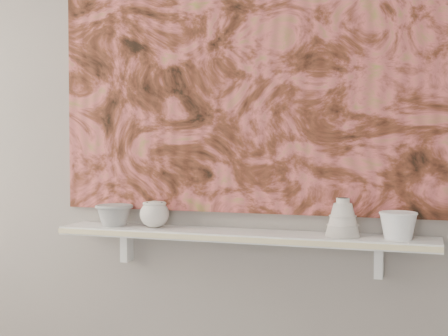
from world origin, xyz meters
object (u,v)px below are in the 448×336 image
at_px(bell_vessel, 343,217).
at_px(cup_cream, 155,214).
at_px(shelf, 240,236).
at_px(bowl_white, 398,225).
at_px(painting, 246,66).
at_px(bowl_grey, 114,215).

bearing_deg(bell_vessel, cup_cream, 180.00).
distance_m(shelf, bowl_white, 0.56).
xyz_separation_m(painting, cup_cream, (-0.34, -0.08, -0.56)).
relative_size(painting, cup_cream, 13.41).
relative_size(painting, bowl_white, 11.70).
bearing_deg(bowl_grey, painting, 8.96).
bearing_deg(cup_cream, shelf, 0.00).
bearing_deg(bowl_grey, bell_vessel, 0.00).
height_order(shelf, bowl_grey, bowl_grey).
height_order(shelf, cup_cream, cup_cream).
relative_size(cup_cream, bell_vessel, 0.84).
xyz_separation_m(painting, bowl_grey, (-0.51, -0.08, -0.57)).
bearing_deg(shelf, bowl_white, 0.00).
relative_size(bowl_grey, cup_cream, 1.32).
bearing_deg(painting, bowl_grey, -171.04).
relative_size(shelf, painting, 0.93).
bearing_deg(bell_vessel, shelf, 180.00).
relative_size(shelf, cup_cream, 12.51).
bearing_deg(bowl_white, bell_vessel, 180.00).
xyz_separation_m(bowl_grey, cup_cream, (0.17, 0.00, 0.01)).
bearing_deg(painting, shelf, -90.00).
height_order(bowl_grey, bowl_white, bowl_white).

